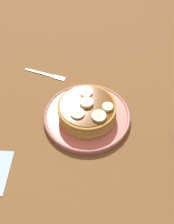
# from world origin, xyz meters

# --- Properties ---
(ground_plane) EXTENTS (1.40, 1.40, 0.03)m
(ground_plane) POSITION_xyz_m (0.00, 0.00, -0.01)
(ground_plane) COLOR brown
(plate) EXTENTS (0.22, 0.22, 0.02)m
(plate) POSITION_xyz_m (0.00, 0.00, 0.01)
(plate) COLOR #CC594C
(plate) RESTS_ON ground_plane
(pancake_stack) EXTENTS (0.15, 0.15, 0.04)m
(pancake_stack) POSITION_xyz_m (-0.00, -0.00, 0.03)
(pancake_stack) COLOR #B47B39
(pancake_stack) RESTS_ON plate
(banana_slice_0) EXTENTS (0.03, 0.03, 0.01)m
(banana_slice_0) POSITION_xyz_m (-0.00, 0.01, 0.06)
(banana_slice_0) COLOR #F6E6BC
(banana_slice_0) RESTS_ON pancake_stack
(banana_slice_1) EXTENTS (0.03, 0.03, 0.01)m
(banana_slice_1) POSITION_xyz_m (-0.03, -0.02, 0.05)
(banana_slice_1) COLOR #F6E3C1
(banana_slice_1) RESTS_ON pancake_stack
(banana_slice_2) EXTENTS (0.03, 0.03, 0.01)m
(banana_slice_2) POSITION_xyz_m (0.05, -0.02, 0.05)
(banana_slice_2) COLOR #FCEDB5
(banana_slice_2) RESTS_ON pancake_stack
(banana_slice_3) EXTENTS (0.03, 0.03, 0.01)m
(banana_slice_3) POSITION_xyz_m (0.02, -0.04, 0.05)
(banana_slice_3) COLOR #FEF3B6
(banana_slice_3) RESTS_ON pancake_stack
(banana_slice_4) EXTENTS (0.03, 0.03, 0.01)m
(banana_slice_4) POSITION_xyz_m (0.01, 0.04, 0.05)
(banana_slice_4) COLOR #F6E6BD
(banana_slice_4) RESTS_ON pancake_stack
(fork) EXTENTS (0.11, 0.08, 0.01)m
(fork) POSITION_xyz_m (-0.07, 0.19, 0.00)
(fork) COLOR silver
(fork) RESTS_ON ground_plane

